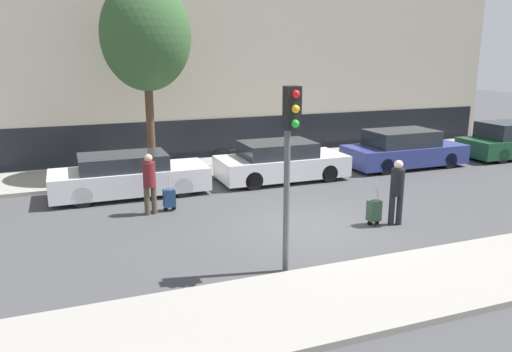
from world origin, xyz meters
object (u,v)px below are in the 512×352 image
Objects in this scene: trolley_left at (169,198)px; pedestrian_right at (397,188)px; parked_car_2 at (403,150)px; bare_tree_near_crossing at (146,36)px; parked_car_0 at (129,176)px; pedestrian_left at (149,181)px; trolley_right at (374,211)px; parked_bicycle at (235,155)px; traffic_light at (290,143)px; parked_car_3 at (511,141)px; parked_car_1 at (281,162)px.

trolley_left is 0.68× the size of pedestrian_right.
parked_car_2 is 10.28m from bare_tree_near_crossing.
pedestrian_right is at bearing -40.86° from parked_car_0.
pedestrian_left is 1.45× the size of trolley_left.
parked_car_0 reaches higher than trolley_right.
pedestrian_left is 0.94× the size of parked_bicycle.
pedestrian_left is 6.46m from pedestrian_right.
parked_car_0 is 2.15m from trolley_left.
parked_bicycle is at bearing 121.84° from pedestrian_right.
traffic_light reaches higher than parked_car_2.
parked_car_3 is at bearing 8.08° from trolley_left.
pedestrian_left is 5.38m from traffic_light.
parked_car_0 is 7.91m from pedestrian_right.
trolley_left is 0.31× the size of traffic_light.
trolley_right is at bearing -42.44° from parked_car_0.
trolley_right is (-4.84, -5.24, -0.29)m from parked_car_2.
traffic_light is (-3.76, -1.66, 1.68)m from pedestrian_right.
pedestrian_right is at bearing -151.24° from parked_car_3.
parked_car_0 is at bearing -179.28° from parked_car_1.
bare_tree_near_crossing reaches higher than parked_car_3.
pedestrian_left is at bearing 112.00° from traffic_light.
bare_tree_near_crossing reaches higher than parked_car_2.
traffic_light reaches higher than trolley_left.
parked_car_2 is 7.14m from trolley_right.
parked_car_0 reaches higher than parked_bicycle.
trolley_right is 4.36m from traffic_light.
parked_car_0 is 7.45m from traffic_light.
pedestrian_left is at bearing 150.63° from trolley_right.
pedestrian_left reaches higher than parked_bicycle.
traffic_light reaches higher than pedestrian_right.
traffic_light is at bearing 98.70° from pedestrian_left.
parked_car_1 is (5.10, 0.06, 0.02)m from parked_car_0.
trolley_left is at bearing 105.83° from traffic_light.
parked_car_0 is 4.83m from bare_tree_near_crossing.
parked_car_3 is 15.27m from bare_tree_near_crossing.
parked_car_3 is 2.51× the size of parked_bicycle.
parked_car_3 is 14.96m from trolley_left.
parked_bicycle is 0.27× the size of bare_tree_near_crossing.
parked_car_3 is 3.76× the size of trolley_right.
pedestrian_right is 0.46× the size of traffic_light.
parked_car_3 is (5.35, -0.11, 0.02)m from parked_car_2.
parked_car_1 is 0.95× the size of parked_car_2.
parked_car_0 is 1.06× the size of parked_car_3.
bare_tree_near_crossing is (-4.90, 7.34, 3.85)m from pedestrian_right.
parked_car_1 is 2.52m from parked_bicycle.
trolley_right is 0.32× the size of traffic_light.
bare_tree_near_crossing is at bearing 172.08° from parked_car_3.
parked_car_2 is 6.43m from parked_bicycle.
parked_car_2 reaches higher than parked_car_0.
traffic_light is at bearing -152.59° from parked_car_3.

